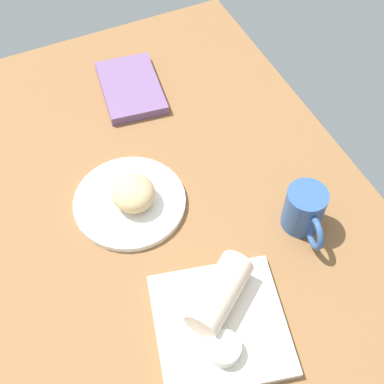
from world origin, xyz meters
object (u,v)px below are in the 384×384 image
Objects in this scene: square_plate at (220,324)px; sauce_cup at (222,349)px; breakfast_wrap at (220,293)px; round_plate at (130,202)px; scone_pastry at (133,193)px; book_stack at (131,87)px; coffee_mug at (305,210)px.

square_plate is 3.82× the size of sauce_cup.
square_plate is at bearing -59.06° from breakfast_wrap.
scone_pastry is (0.64, 0.80, 3.59)cm from round_plate.
round_plate is 28.58cm from breakfast_wrap.
breakfast_wrap is (-8.40, 3.64, 1.76)cm from sauce_cup.
scone_pastry is at bearing -172.06° from square_plate.
coffee_mug is (50.28, 17.15, 3.77)cm from book_stack.
scone_pastry reaches higher than book_stack.
scone_pastry reaches higher than square_plate.
sauce_cup is 9.33cm from breakfast_wrap.
scone_pastry is 35.36cm from sauce_cup.
round_plate is 3.73cm from scone_pastry.
round_plate is at bearing -170.79° from square_plate.
round_plate is at bearing -128.59° from scone_pastry.
sauce_cup is 31.36cm from coffee_mug.
sauce_cup is at bearing 3.64° from scone_pastry.
coffee_mug reaches higher than round_plate.
sauce_cup is 0.46× the size of coffee_mug.
book_stack is at bearing 139.00° from breakfast_wrap.
square_plate is 5.65cm from breakfast_wrap.
sauce_cup is at bearing -57.18° from coffee_mug.
square_plate is (30.60, 4.27, -3.49)cm from scone_pastry.
sauce_cup reaches higher than book_stack.
scone_pastry is at bearing 51.41° from round_plate.
breakfast_wrap is at bearing -69.30° from coffee_mug.
sauce_cup is 0.27× the size of book_stack.
scone_pastry is at bearing -19.62° from book_stack.
square_plate reaches higher than round_plate.
scone_pastry is 0.65× the size of breakfast_wrap.
coffee_mug is at bearing 57.16° from round_plate.
breakfast_wrap reaches higher than round_plate.
round_plate is 33.63cm from book_stack.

